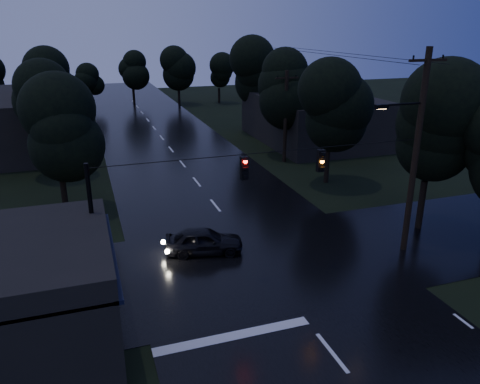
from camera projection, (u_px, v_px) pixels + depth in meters
main_road at (182, 164)px, 38.74m from camera, size 12.00×120.00×0.02m
cross_street at (260, 263)px, 22.69m from camera, size 60.00×9.00×0.02m
building_far_right at (313, 119)px, 45.79m from camera, size 10.00×14.00×4.40m
building_far_left at (7, 122)px, 42.59m from camera, size 10.00×16.00×5.00m
utility_pole_main at (415, 150)px, 22.26m from camera, size 3.50×0.30×10.00m
utility_pole_far at (286, 116)px, 38.15m from camera, size 2.00×0.30×7.50m
anchor_pole_left at (94, 236)px, 18.53m from camera, size 0.18×0.18×6.00m
span_signals at (283, 163)px, 20.19m from camera, size 15.00×0.37×1.12m
tree_corner_near at (433, 124)px, 24.58m from camera, size 4.48×4.48×9.44m
tree_left_a at (55, 128)px, 27.12m from camera, size 3.92×3.92×8.26m
tree_left_b at (49, 102)px, 33.95m from camera, size 4.20×4.20×8.85m
tree_left_c at (46, 82)px, 42.55m from camera, size 4.48×4.48×9.44m
tree_right_a at (331, 105)px, 32.43m from camera, size 4.20×4.20×8.85m
tree_right_b at (291, 86)px, 39.62m from camera, size 4.48×4.48×9.44m
tree_right_c at (256, 71)px, 48.59m from camera, size 4.76×4.76×10.03m
car at (204, 241)px, 23.47m from camera, size 4.14×2.40×1.32m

